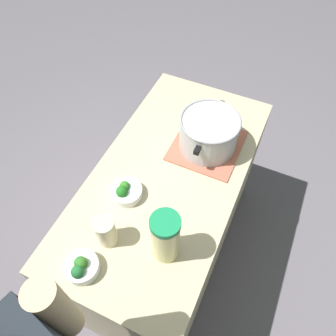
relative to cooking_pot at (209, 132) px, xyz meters
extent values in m
plane|color=slate|center=(0.24, -0.11, -0.98)|extent=(8.00, 8.00, 0.00)
cube|color=#BEB28B|center=(0.24, -0.11, -0.54)|extent=(1.32, 0.67, 0.88)
cube|color=#BB634C|center=(0.00, 0.00, -0.10)|extent=(0.34, 0.33, 0.01)
cylinder|color=#B7B7BC|center=(0.00, 0.00, -0.01)|extent=(0.28, 0.28, 0.17)
torus|color=#99999E|center=(0.00, 0.00, 0.08)|extent=(0.29, 0.29, 0.01)
cube|color=black|center=(-0.16, 0.00, 0.04)|extent=(0.04, 0.02, 0.02)
cube|color=black|center=(0.16, 0.00, 0.04)|extent=(0.04, 0.02, 0.02)
cylinder|color=#EAE091|center=(0.58, 0.04, 0.02)|extent=(0.11, 0.11, 0.23)
cylinder|color=#15814A|center=(0.58, 0.04, 0.15)|extent=(0.11, 0.11, 0.02)
ellipsoid|color=yellow|center=(0.60, 0.04, 0.09)|extent=(0.04, 0.04, 0.01)
cylinder|color=beige|center=(0.64, -0.19, -0.03)|extent=(0.08, 0.08, 0.14)
cylinder|color=#B2AD99|center=(0.64, -0.19, 0.04)|extent=(0.09, 0.09, 0.01)
cylinder|color=silver|center=(0.42, -0.23, -0.08)|extent=(0.14, 0.14, 0.04)
ellipsoid|color=#217121|center=(0.44, -0.23, -0.05)|extent=(0.05, 0.05, 0.06)
ellipsoid|color=#367F26|center=(0.41, -0.24, -0.05)|extent=(0.05, 0.05, 0.05)
ellipsoid|color=#257637|center=(0.41, -0.23, -0.06)|extent=(0.04, 0.04, 0.04)
cylinder|color=silver|center=(0.79, -0.22, -0.08)|extent=(0.13, 0.13, 0.05)
ellipsoid|color=#336F23|center=(0.78, -0.22, -0.04)|extent=(0.05, 0.05, 0.05)
ellipsoid|color=#216930|center=(0.81, -0.21, -0.05)|extent=(0.05, 0.05, 0.06)
ellipsoid|color=#2B7529|center=(0.78, -0.22, -0.05)|extent=(0.05, 0.05, 0.05)
cylinder|color=tan|center=(0.98, -0.07, 0.30)|extent=(0.08, 0.08, 0.30)
camera|label=1|loc=(1.05, 0.26, 1.18)|focal=35.54mm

